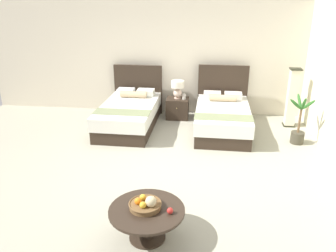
% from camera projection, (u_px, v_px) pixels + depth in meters
% --- Properties ---
extents(ground_plane, '(9.66, 10.09, 0.02)m').
position_uv_depth(ground_plane, '(164.00, 172.00, 5.93)').
color(ground_plane, '#A29E8A').
extents(wall_back, '(9.66, 0.12, 2.75)m').
position_uv_depth(wall_back, '(180.00, 58.00, 8.43)').
color(wall_back, beige).
rests_on(wall_back, ground).
extents(bed_near_window, '(1.22, 2.17, 1.21)m').
position_uv_depth(bed_near_window, '(130.00, 113.00, 7.81)').
color(bed_near_window, '#30241B').
rests_on(bed_near_window, ground).
extents(bed_near_corner, '(1.21, 2.10, 1.26)m').
position_uv_depth(bed_near_corner, '(222.00, 117.00, 7.59)').
color(bed_near_corner, '#30241B').
rests_on(bed_near_corner, ground).
extents(nightstand, '(0.53, 0.45, 0.49)m').
position_uv_depth(nightstand, '(177.00, 108.00, 8.34)').
color(nightstand, '#30241B').
rests_on(nightstand, ground).
extents(table_lamp, '(0.31, 0.31, 0.43)m').
position_uv_depth(table_lamp, '(178.00, 88.00, 8.17)').
color(table_lamp, beige).
rests_on(table_lamp, nightstand).
extents(vase, '(0.08, 0.08, 0.13)m').
position_uv_depth(vase, '(184.00, 97.00, 8.17)').
color(vase, silver).
rests_on(vase, nightstand).
extents(coffee_table, '(0.93, 0.93, 0.42)m').
position_uv_depth(coffee_table, '(147.00, 216.00, 4.22)').
color(coffee_table, '#30241B').
rests_on(coffee_table, ground).
extents(fruit_bowl, '(0.41, 0.41, 0.19)m').
position_uv_depth(fruit_bowl, '(146.00, 204.00, 4.19)').
color(fruit_bowl, brown).
rests_on(fruit_bowl, coffee_table).
extents(loose_apple, '(0.08, 0.08, 0.08)m').
position_uv_depth(loose_apple, '(170.00, 211.00, 4.09)').
color(loose_apple, red).
rests_on(loose_apple, coffee_table).
extents(floor_lamp_corner, '(0.25, 0.25, 1.33)m').
position_uv_depth(floor_lamp_corner, '(292.00, 98.00, 7.72)').
color(floor_lamp_corner, '#27281B').
rests_on(floor_lamp_corner, ground).
extents(potted_palm, '(0.52, 0.52, 1.04)m').
position_uv_depth(potted_palm, '(298.00, 130.00, 6.94)').
color(potted_palm, '#423D2F').
rests_on(potted_palm, ground).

